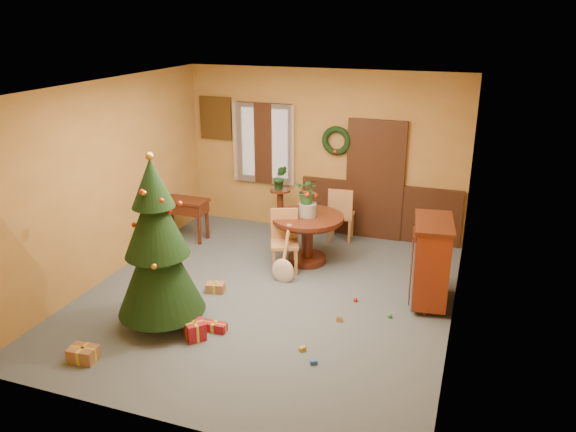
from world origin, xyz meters
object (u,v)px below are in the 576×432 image
at_px(writing_desk, 184,209).
at_px(dining_table, 307,230).
at_px(sideboard, 431,260).
at_px(chair_near, 284,238).
at_px(christmas_tree, 157,247).

bearing_deg(writing_desk, dining_table, -5.64).
distance_m(dining_table, writing_desk, 2.33).
distance_m(dining_table, sideboard, 2.11).
height_order(dining_table, chair_near, chair_near).
xyz_separation_m(chair_near, sideboard, (2.23, -0.37, 0.13)).
height_order(writing_desk, sideboard, sideboard).
bearing_deg(sideboard, christmas_tree, -151.46).
bearing_deg(chair_near, christmas_tree, -113.61).
bearing_deg(chair_near, sideboard, -9.45).
relative_size(dining_table, writing_desk, 1.37).
relative_size(writing_desk, sideboard, 0.70).
height_order(chair_near, writing_desk, chair_near).
xyz_separation_m(christmas_tree, sideboard, (3.13, 1.70, -0.43)).
xyz_separation_m(chair_near, christmas_tree, (-0.91, -2.08, 0.56)).
xyz_separation_m(dining_table, christmas_tree, (-1.16, -2.44, 0.52)).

